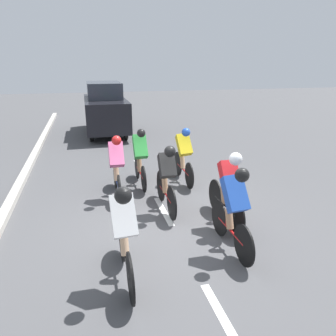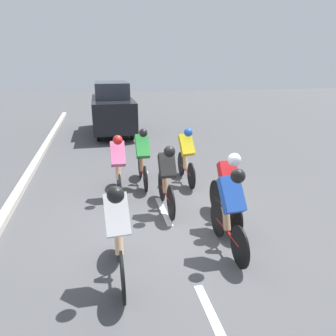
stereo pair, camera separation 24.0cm
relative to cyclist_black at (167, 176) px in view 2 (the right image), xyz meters
The scene contains 13 objects.
ground_plane 0.93m from the cyclist_black, 82.12° to the left, with size 60.00×60.00×0.00m, color #4C4C4F.
lane_stripe_near 3.29m from the cyclist_black, 88.71° to the left, with size 0.12×1.40×0.01m, color white.
lane_stripe_mid 0.77m from the cyclist_black, ahead, with size 0.12×1.40×0.01m, color white.
lane_stripe_far 3.29m from the cyclist_black, 88.71° to the right, with size 0.12×1.40×0.01m, color white.
curb 3.35m from the cyclist_black, ahead, with size 0.20×28.65×0.14m, color #B7B2A8.
cyclist_black is the anchor object (origin of this frame).
cyclist_yellow 1.77m from the cyclist_black, 118.24° to the right, with size 0.36×1.70×1.49m.
cyclist_blue 1.88m from the cyclist_black, 110.79° to the left, with size 0.35×1.63×1.53m.
cyclist_white 2.42m from the cyclist_black, 62.13° to the left, with size 0.35×1.70×1.55m.
cyclist_green 1.62m from the cyclist_black, 79.85° to the right, with size 0.32×1.67×1.52m.
cyclist_pink 1.39m from the cyclist_black, 48.42° to the right, with size 0.32×1.66×1.51m.
cyclist_red 1.30m from the cyclist_black, 139.43° to the left, with size 0.32×1.67×1.50m.
support_car 8.40m from the cyclist_black, 85.39° to the right, with size 1.70×4.41×2.19m.
Camera 2 is at (1.22, 5.69, 3.01)m, focal length 35.00 mm.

